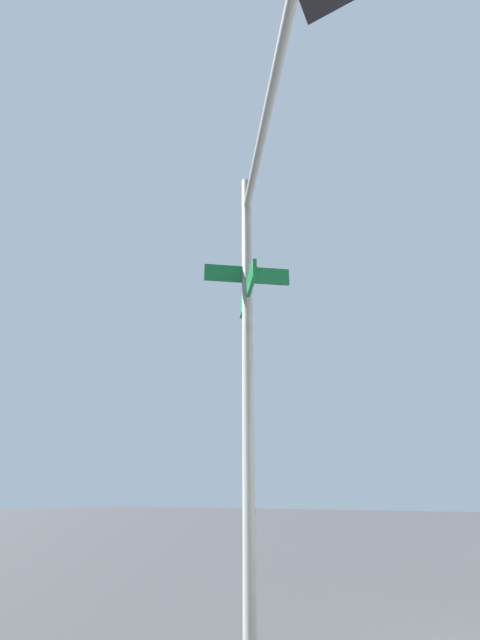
{
  "coord_description": "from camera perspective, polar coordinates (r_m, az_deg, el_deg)",
  "views": [
    {
      "loc": [
        -3.62,
        -5.51,
        1.72
      ],
      "look_at": [
        -6.99,
        -7.36,
        3.38
      ],
      "focal_mm": 22.76,
      "sensor_mm": 36.0,
      "label": 1
    }
  ],
  "objects": [
    {
      "name": "traffic_signal_near",
      "position": [
        3.55,
        4.23,
        14.05
      ],
      "size": [
        2.99,
        2.29,
        5.47
      ],
      "color": "slate",
      "rests_on": "ground_plane"
    }
  ]
}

